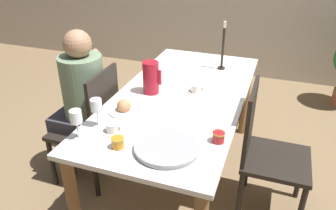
% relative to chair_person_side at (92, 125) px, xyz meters
% --- Properties ---
extents(ground_plane, '(20.00, 20.00, 0.00)m').
position_rel_chair_person_side_xyz_m(ground_plane, '(0.61, 0.21, -0.48)').
color(ground_plane, '#7F6647').
extents(dining_table, '(0.85, 1.78, 0.73)m').
position_rel_chair_person_side_xyz_m(dining_table, '(0.61, 0.21, 0.15)').
color(dining_table, white).
rests_on(dining_table, ground_plane).
extents(chair_person_side, '(0.42, 0.42, 0.91)m').
position_rel_chair_person_side_xyz_m(chair_person_side, '(0.00, 0.00, 0.00)').
color(chair_person_side, black).
rests_on(chair_person_side, ground_plane).
extents(chair_opposite, '(0.42, 0.42, 0.91)m').
position_rel_chair_person_side_xyz_m(chair_opposite, '(1.22, 0.10, 0.00)').
color(chair_opposite, black).
rests_on(chair_opposite, ground_plane).
extents(person_seated, '(0.39, 0.41, 1.17)m').
position_rel_chair_person_side_xyz_m(person_seated, '(-0.09, 0.04, 0.21)').
color(person_seated, '#33333D').
rests_on(person_seated, ground_plane).
extents(red_pitcher, '(0.14, 0.11, 0.22)m').
position_rel_chair_person_side_xyz_m(red_pitcher, '(0.41, 0.17, 0.37)').
color(red_pitcher, '#A31423').
rests_on(red_pitcher, dining_table).
extents(wine_glass_water, '(0.06, 0.06, 0.17)m').
position_rel_chair_person_side_xyz_m(wine_glass_water, '(0.29, -0.35, 0.38)').
color(wine_glass_water, white).
rests_on(wine_glass_water, dining_table).
extents(wine_glass_juice, '(0.06, 0.06, 0.17)m').
position_rel_chair_person_side_xyz_m(wine_glass_juice, '(0.25, -0.49, 0.38)').
color(wine_glass_juice, white).
rests_on(wine_glass_juice, dining_table).
extents(teacup_near_person, '(0.12, 0.12, 0.06)m').
position_rel_chair_person_side_xyz_m(teacup_near_person, '(0.40, -0.38, 0.28)').
color(teacup_near_person, silver).
rests_on(teacup_near_person, dining_table).
extents(teacup_across, '(0.12, 0.12, 0.06)m').
position_rel_chair_person_side_xyz_m(teacup_across, '(0.70, 0.27, 0.28)').
color(teacup_across, silver).
rests_on(teacup_across, dining_table).
extents(serving_tray, '(0.34, 0.34, 0.03)m').
position_rel_chair_person_side_xyz_m(serving_tray, '(0.74, -0.43, 0.27)').
color(serving_tray, '#9E9EA3').
rests_on(serving_tray, dining_table).
extents(bread_plate, '(0.19, 0.19, 0.09)m').
position_rel_chair_person_side_xyz_m(bread_plate, '(0.35, -0.14, 0.28)').
color(bread_plate, silver).
rests_on(bread_plate, dining_table).
extents(jam_jar_amber, '(0.07, 0.07, 0.06)m').
position_rel_chair_person_side_xyz_m(jam_jar_amber, '(0.49, -0.50, 0.29)').
color(jam_jar_amber, '#C67A1E').
rests_on(jam_jar_amber, dining_table).
extents(jam_jar_red, '(0.07, 0.07, 0.06)m').
position_rel_chair_person_side_xyz_m(jam_jar_red, '(0.97, -0.27, 0.29)').
color(jam_jar_red, '#A81E1E').
rests_on(jam_jar_red, dining_table).
extents(candlestick_tall, '(0.06, 0.06, 0.39)m').
position_rel_chair_person_side_xyz_m(candlestick_tall, '(0.78, 0.77, 0.41)').
color(candlestick_tall, black).
rests_on(candlestick_tall, dining_table).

